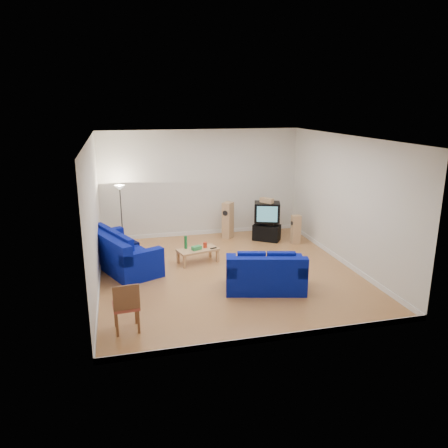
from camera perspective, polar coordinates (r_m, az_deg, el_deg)
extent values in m
cube|color=brown|center=(10.59, 0.52, -6.31)|extent=(6.00, 6.50, 0.01)
cube|color=white|center=(9.86, 0.57, 11.22)|extent=(6.00, 6.50, 0.01)
cube|color=silver|center=(13.21, -2.99, 5.32)|extent=(6.00, 0.01, 3.20)
cube|color=silver|center=(7.13, 7.10, -3.79)|extent=(6.00, 0.01, 3.20)
cube|color=silver|center=(9.81, -16.67, 1.07)|extent=(0.01, 6.50, 3.20)
cube|color=silver|center=(11.22, 15.57, 2.92)|extent=(0.01, 6.50, 3.20)
cube|color=white|center=(13.56, -2.89, -1.10)|extent=(6.00, 0.02, 0.12)
cube|color=white|center=(7.78, 6.69, -14.52)|extent=(6.00, 0.02, 0.12)
cube|color=white|center=(10.29, -15.95, -7.26)|extent=(0.02, 6.50, 0.12)
cube|color=white|center=(11.63, 14.98, -4.50)|extent=(0.02, 6.50, 0.12)
cube|color=#050E6E|center=(11.11, -13.10, -4.42)|extent=(1.90, 2.58, 0.45)
cube|color=#050E6E|center=(10.82, -15.13, -2.54)|extent=(1.18, 2.26, 0.46)
cube|color=#050E6E|center=(11.94, -15.39, -1.38)|extent=(1.03, 0.63, 0.26)
cube|color=#050E6E|center=(10.08, -10.64, -4.21)|extent=(1.03, 0.63, 0.26)
cube|color=black|center=(11.07, -12.45, -2.63)|extent=(0.57, 0.57, 0.13)
cube|color=#050E6E|center=(9.66, 5.38, -7.26)|extent=(1.88, 1.34, 0.42)
cube|color=#050E6E|center=(9.17, 5.64, -5.69)|extent=(1.70, 0.63, 0.43)
cube|color=#050E6E|center=(9.50, 0.95, -5.44)|extent=(0.45, 0.98, 0.24)
cube|color=#050E6E|center=(9.63, 9.84, -5.38)|extent=(0.45, 0.98, 0.24)
cube|color=black|center=(9.69, 5.35, -5.22)|extent=(0.49, 0.49, 0.12)
cube|color=tan|center=(11.11, -3.46, -3.38)|extent=(1.11, 0.75, 0.05)
cube|color=tan|center=(10.82, -5.17, -4.98)|extent=(0.07, 0.07, 0.32)
cube|color=tan|center=(11.17, -6.01, -4.33)|extent=(0.07, 0.07, 0.32)
cube|color=tan|center=(11.19, -0.87, -4.21)|extent=(0.07, 0.07, 0.32)
cube|color=tan|center=(11.53, -1.82, -3.61)|extent=(0.07, 0.07, 0.32)
cylinder|color=#197233|center=(11.10, -5.02, -2.40)|extent=(0.09, 0.09, 0.33)
cube|color=green|center=(11.02, -3.61, -3.14)|extent=(0.27, 0.22, 0.10)
cylinder|color=red|center=(11.17, -2.48, -2.75)|extent=(0.14, 0.14, 0.14)
cube|color=black|center=(11.11, -1.38, -3.16)|extent=(0.18, 0.11, 0.02)
cube|color=black|center=(12.98, 5.59, -1.12)|extent=(0.87, 0.79, 0.47)
cube|color=black|center=(12.95, 5.82, 0.15)|extent=(0.57, 0.56, 0.10)
cube|color=black|center=(12.85, 5.63, 1.59)|extent=(0.87, 0.74, 0.57)
cube|color=#38707B|center=(12.58, 5.66, 1.28)|extent=(0.56, 0.20, 0.45)
cube|color=tan|center=(12.74, 5.60, 3.09)|extent=(0.36, 0.41, 0.14)
cube|color=tan|center=(13.06, 0.50, 0.49)|extent=(0.40, 0.41, 1.09)
cylinder|color=black|center=(12.86, 0.16, 1.43)|extent=(0.13, 0.12, 0.16)
cube|color=tan|center=(12.72, 9.36, -0.72)|extent=(0.25, 0.20, 0.84)
cylinder|color=black|center=(12.62, 8.87, 0.10)|extent=(0.02, 0.12, 0.12)
cylinder|color=black|center=(12.83, -13.01, -2.69)|extent=(0.22, 0.22, 0.03)
cylinder|color=black|center=(12.60, -13.24, 0.89)|extent=(0.03, 0.03, 1.64)
cone|color=white|center=(12.42, -13.48, 4.65)|extent=(0.30, 0.30, 0.13)
cube|color=brown|center=(7.99, -13.79, -12.66)|extent=(0.04, 0.04, 0.45)
cube|color=brown|center=(8.32, -14.01, -11.48)|extent=(0.04, 0.04, 0.45)
cube|color=brown|center=(8.02, -11.09, -12.39)|extent=(0.04, 0.04, 0.45)
cube|color=brown|center=(8.35, -11.43, -11.23)|extent=(0.04, 0.04, 0.45)
cube|color=#9B4032|center=(8.06, -12.69, -10.37)|extent=(0.49, 0.49, 0.06)
cube|color=brown|center=(7.77, -12.64, -9.37)|extent=(0.46, 0.07, 0.45)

